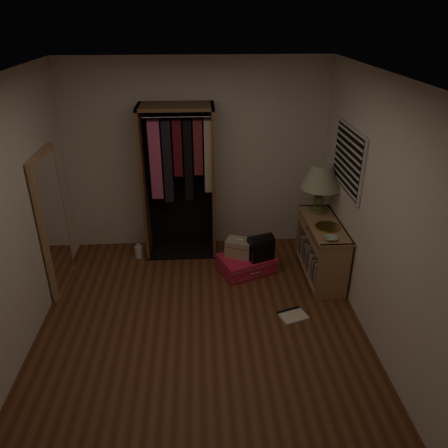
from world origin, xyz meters
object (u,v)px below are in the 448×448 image
at_px(floor_mirror, 53,223).
at_px(open_wardrobe, 180,170).
at_px(console_bookshelf, 321,247).
at_px(black_bag, 261,246).
at_px(train_case, 239,248).
at_px(white_jug, 139,251).
at_px(pink_suitcase, 247,264).
at_px(table_lamp, 321,178).

bearing_deg(floor_mirror, open_wardrobe, 27.52).
distance_m(console_bookshelf, black_bag, 0.76).
xyz_separation_m(train_case, white_jug, (-1.35, 0.40, -0.24)).
bearing_deg(train_case, open_wardrobe, 164.22).
relative_size(pink_suitcase, white_jug, 4.07).
xyz_separation_m(console_bookshelf, white_jug, (-2.37, 0.56, -0.31)).
height_order(open_wardrobe, train_case, open_wardrobe).
bearing_deg(console_bookshelf, black_bag, 174.57).
relative_size(black_bag, white_jug, 1.76).
relative_size(table_lamp, white_jug, 3.13).
height_order(pink_suitcase, black_bag, black_bag).
bearing_deg(pink_suitcase, table_lamp, -9.91).
xyz_separation_m(open_wardrobe, train_case, (0.74, -0.57, -0.88)).
distance_m(pink_suitcase, table_lamp, 1.45).
height_order(floor_mirror, pink_suitcase, floor_mirror).
relative_size(console_bookshelf, open_wardrobe, 0.55).
bearing_deg(floor_mirror, console_bookshelf, 0.77).
bearing_deg(pink_suitcase, floor_mirror, 162.40).
relative_size(train_case, white_jug, 1.93).
bearing_deg(console_bookshelf, table_lamp, 88.97).
bearing_deg(floor_mirror, white_jug, 34.83).
bearing_deg(train_case, console_bookshelf, 12.72).
distance_m(pink_suitcase, black_bag, 0.33).
bearing_deg(pink_suitcase, black_bag, -36.34).
height_order(train_case, white_jug, train_case).
relative_size(black_bag, table_lamp, 0.56).
height_order(console_bookshelf, white_jug, console_bookshelf).
bearing_deg(open_wardrobe, white_jug, -164.57).
distance_m(train_case, black_bag, 0.29).
height_order(open_wardrobe, black_bag, open_wardrobe).
relative_size(console_bookshelf, pink_suitcase, 1.35).
height_order(open_wardrobe, floor_mirror, open_wardrobe).
xyz_separation_m(open_wardrobe, floor_mirror, (-1.48, -0.77, -0.36)).
height_order(open_wardrobe, pink_suitcase, open_wardrobe).
distance_m(open_wardrobe, floor_mirror, 1.70).
bearing_deg(train_case, white_jug, -174.61).
relative_size(open_wardrobe, white_jug, 10.08).
height_order(open_wardrobe, table_lamp, open_wardrobe).
height_order(console_bookshelf, open_wardrobe, open_wardrobe).
height_order(floor_mirror, black_bag, floor_mirror).
bearing_deg(white_jug, pink_suitcase, -16.89).
bearing_deg(open_wardrobe, pink_suitcase, -36.15).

